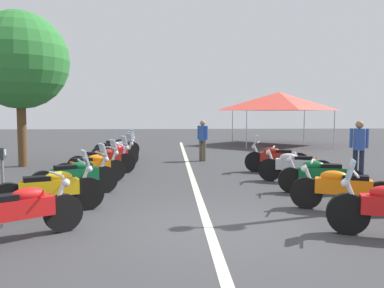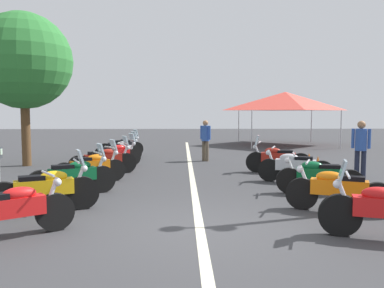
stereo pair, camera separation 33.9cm
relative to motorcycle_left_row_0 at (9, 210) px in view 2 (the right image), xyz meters
name	(u,v)px [view 2 (the right image)]	position (x,y,z in m)	size (l,w,h in m)	color
ground_plane	(200,229)	(0.42, -3.01, -0.45)	(80.00, 80.00, 0.00)	#38383A
lane_centre_stripe	(191,174)	(6.41, -3.01, -0.45)	(26.16, 0.16, 0.01)	beige
motorcycle_left_row_0	(9,210)	(0.00, 0.00, 0.00)	(1.33, 1.79, 1.00)	black
motorcycle_left_row_1	(46,189)	(1.58, -0.03, 0.02)	(1.04, 2.00, 1.23)	black
motorcycle_left_row_2	(74,176)	(3.20, -0.13, 0.02)	(1.15, 1.90, 1.22)	black
motorcycle_left_row_3	(91,167)	(4.84, -0.16, 0.01)	(1.16, 1.83, 1.20)	black
motorcycle_left_row_4	(104,160)	(6.31, -0.23, 0.02)	(1.15, 2.01, 1.22)	black
motorcycle_left_row_5	(115,154)	(8.10, -0.28, 0.01)	(1.29, 1.81, 1.20)	black
motorcycle_left_row_6	(119,150)	(9.77, -0.16, 0.00)	(1.27, 1.79, 1.19)	black
motorcycle_left_row_7	(122,146)	(11.32, -0.01, 0.01)	(1.23, 1.89, 1.21)	black
motorcycle_right_row_1	(338,190)	(1.47, -5.79, 0.00)	(1.00, 1.95, 1.00)	black
motorcycle_right_row_2	(319,176)	(3.16, -6.00, 0.00)	(0.83, 2.02, 0.99)	black
motorcycle_right_row_3	(295,166)	(4.74, -5.88, 0.01)	(0.96, 2.02, 1.01)	black
motorcycle_right_row_4	(277,158)	(6.49, -5.81, 0.02)	(0.91, 2.05, 1.23)	black
traffic_cone_0	(309,162)	(7.02, -7.03, -0.16)	(0.36, 0.36, 0.61)	orange
traffic_cone_1	(318,166)	(6.11, -7.02, -0.16)	(0.36, 0.36, 0.61)	orange
bystander_0	(361,145)	(5.21, -7.95, 0.57)	(0.32, 0.49, 1.73)	#1E2338
bystander_1	(205,137)	(9.69, -3.65, 0.52)	(0.40, 0.40, 1.66)	brown
roadside_tree_0	(23,61)	(8.46, 3.06, 3.38)	(3.49, 3.49, 5.59)	brown
event_tent	(285,101)	(17.35, -8.91, 2.19)	(5.41, 5.41, 3.20)	#E54C3F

